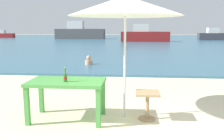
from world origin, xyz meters
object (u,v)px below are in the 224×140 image
object	(u,v)px
patio_umbrella	(125,6)
boat_fishing_trawler	(215,36)
picnic_table_green	(67,86)
swimmer_person	(89,61)
boat_sailboat	(3,35)
beer_bottle_amber	(65,77)
side_table_wood	(147,102)
boat_barge	(80,32)
boat_tanker	(144,35)

from	to	relation	value
patio_umbrella	boat_fishing_trawler	bearing A→B (deg)	69.20
picnic_table_green	swimmer_person	world-z (taller)	picnic_table_green
picnic_table_green	boat_sailboat	size ratio (longest dim) A/B	0.40
picnic_table_green	boat_fishing_trawler	size ratio (longest dim) A/B	0.31
beer_bottle_amber	patio_umbrella	xyz separation A→B (m)	(1.07, 0.35, 1.26)
patio_umbrella	side_table_wood	xyz separation A→B (m)	(0.44, -0.12, -1.76)
beer_bottle_amber	boat_sailboat	xyz separation A→B (m)	(-20.47, 34.95, -0.31)
swimmer_person	patio_umbrella	bearing A→B (deg)	-73.45
boat_barge	boat_sailboat	bearing A→B (deg)	167.11
boat_fishing_trawler	picnic_table_green	bearing A→B (deg)	-112.43
boat_sailboat	patio_umbrella	bearing A→B (deg)	-58.10
swimmer_person	boat_barge	xyz separation A→B (m)	(-6.00, 25.26, 0.79)
picnic_table_green	boat_fishing_trawler	bearing A→B (deg)	67.57
swimmer_person	boat_barge	distance (m)	25.98
beer_bottle_amber	boat_barge	xyz separation A→B (m)	(-6.78, 31.82, 0.18)
patio_umbrella	swimmer_person	bearing A→B (deg)	106.55
boat_barge	swimmer_person	bearing A→B (deg)	-76.63
beer_bottle_amber	boat_sailboat	size ratio (longest dim) A/B	0.08
swimmer_person	boat_sailboat	size ratio (longest dim) A/B	0.12
picnic_table_green	patio_umbrella	xyz separation A→B (m)	(1.07, 0.23, 1.47)
beer_bottle_amber	boat_tanker	world-z (taller)	boat_tanker
side_table_wood	boat_tanker	distance (m)	25.41
patio_umbrella	boat_sailboat	xyz separation A→B (m)	(-21.54, 34.60, -1.58)
boat_tanker	boat_fishing_trawler	xyz separation A→B (m)	(9.78, 4.45, -0.16)
boat_tanker	boat_barge	size ratio (longest dim) A/B	0.80
boat_fishing_trawler	boat_sailboat	bearing A→B (deg)	171.54
swimmer_person	boat_tanker	world-z (taller)	boat_tanker
boat_barge	boat_fishing_trawler	distance (m)	19.22
beer_bottle_amber	boat_fishing_trawler	world-z (taller)	boat_fishing_trawler
side_table_wood	boat_barge	xyz separation A→B (m)	(-8.29, 31.59, 0.68)
picnic_table_green	patio_umbrella	bearing A→B (deg)	12.21
swimmer_person	boat_tanker	bearing A→B (deg)	80.02
swimmer_person	beer_bottle_amber	bearing A→B (deg)	-83.21
boat_sailboat	boat_barge	bearing A→B (deg)	-12.89
side_table_wood	boat_tanker	world-z (taller)	boat_tanker
boat_barge	picnic_table_green	bearing A→B (deg)	-77.93
boat_sailboat	boat_barge	distance (m)	14.05
swimmer_person	boat_fishing_trawler	bearing A→B (deg)	60.81
picnic_table_green	beer_bottle_amber	xyz separation A→B (m)	(0.01, -0.11, 0.20)
patio_umbrella	boat_fishing_trawler	distance (m)	31.83
boat_sailboat	boat_barge	size ratio (longest dim) A/B	0.48
picnic_table_green	boat_tanker	xyz separation A→B (m)	(2.58, 25.50, 0.19)
beer_bottle_amber	boat_fishing_trawler	size ratio (longest dim) A/B	0.06
boat_sailboat	swimmer_person	bearing A→B (deg)	-55.26
boat_sailboat	boat_barge	xyz separation A→B (m)	(13.69, -3.13, 0.49)
beer_bottle_amber	side_table_wood	xyz separation A→B (m)	(1.50, 0.23, -0.50)
patio_umbrella	boat_barge	xyz separation A→B (m)	(-7.85, 31.47, -1.08)
beer_bottle_amber	boat_barge	distance (m)	32.53
picnic_table_green	beer_bottle_amber	world-z (taller)	beer_bottle_amber
swimmer_person	boat_barge	bearing A→B (deg)	103.37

